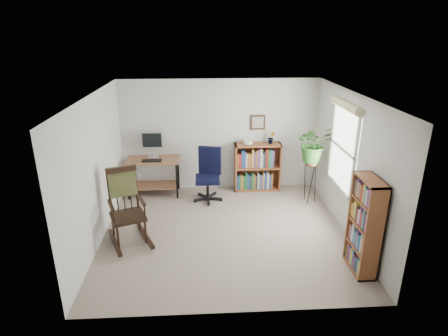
{
  "coord_description": "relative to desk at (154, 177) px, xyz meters",
  "views": [
    {
      "loc": [
        -0.36,
        -5.76,
        3.37
      ],
      "look_at": [
        0.0,
        0.4,
        1.05
      ],
      "focal_mm": 30.0,
      "sensor_mm": 36.0,
      "label": 1
    }
  ],
  "objects": [
    {
      "name": "rocking_chair",
      "position": [
        -0.19,
        -1.91,
        0.25
      ],
      "size": [
        1.02,
        1.27,
        1.28
      ],
      "primitive_type": null,
      "rotation": [
        0.0,
        0.0,
        0.38
      ],
      "color": "black",
      "rests_on": "floor"
    },
    {
      "name": "desk",
      "position": [
        0.0,
        0.0,
        0.0
      ],
      "size": [
        1.1,
        0.6,
        0.79
      ],
      "primitive_type": null,
      "color": "#8E5D3F",
      "rests_on": "floor"
    },
    {
      "name": "wall_front",
      "position": [
        1.42,
        -3.7,
        0.81
      ],
      "size": [
        4.2,
        0.0,
        2.4
      ],
      "primitive_type": "cube",
      "color": "beige",
      "rests_on": "ground"
    },
    {
      "name": "spider_plant",
      "position": [
        3.22,
        -0.57,
        1.21
      ],
      "size": [
        1.69,
        1.88,
        1.46
      ],
      "primitive_type": "imported",
      "color": "#2B6222",
      "rests_on": "plant_stand"
    },
    {
      "name": "tall_bookshelf",
      "position": [
        3.34,
        -2.89,
        0.33
      ],
      "size": [
        0.27,
        0.63,
        1.44
      ],
      "primitive_type": null,
      "color": "brown",
      "rests_on": "floor"
    },
    {
      "name": "ceiling",
      "position": [
        1.42,
        -1.7,
        2.01
      ],
      "size": [
        4.2,
        4.0,
        0.0
      ],
      "primitive_type": "cube",
      "color": "silver",
      "rests_on": "ground"
    },
    {
      "name": "office_chair",
      "position": [
        1.14,
        -0.38,
        0.16
      ],
      "size": [
        0.74,
        0.74,
        1.11
      ],
      "primitive_type": null,
      "rotation": [
        0.0,
        0.0,
        -0.26
      ],
      "color": "black",
      "rests_on": "floor"
    },
    {
      "name": "plant_stand",
      "position": [
        3.22,
        -0.57,
        0.08
      ],
      "size": [
        0.3,
        0.3,
        0.94
      ],
      "primitive_type": null,
      "rotation": [
        0.0,
        0.0,
        -0.19
      ],
      "color": "black",
      "rests_on": "floor"
    },
    {
      "name": "potted_plant_small",
      "position": [
        2.52,
        0.13,
        0.71
      ],
      "size": [
        0.13,
        0.24,
        0.11
      ],
      "primitive_type": "imported",
      "color": "#2B6222",
      "rests_on": "low_bookshelf"
    },
    {
      "name": "framed_picture",
      "position": [
        2.24,
        0.27,
        1.09
      ],
      "size": [
        0.32,
        0.04,
        0.32
      ],
      "primitive_type": null,
      "color": "black",
      "rests_on": "wall_back"
    },
    {
      "name": "keyboard",
      "position": [
        0.0,
        -0.12,
        0.41
      ],
      "size": [
        0.4,
        0.15,
        0.02
      ],
      "primitive_type": "cube",
      "color": "black",
      "rests_on": "desk"
    },
    {
      "name": "low_bookshelf",
      "position": [
        2.24,
        0.12,
        0.13
      ],
      "size": [
        0.99,
        0.33,
        1.05
      ],
      "primitive_type": null,
      "color": "brown",
      "rests_on": "floor"
    },
    {
      "name": "wall_back",
      "position": [
        1.42,
        0.3,
        0.81
      ],
      "size": [
        4.2,
        0.0,
        2.4
      ],
      "primitive_type": "cube",
      "color": "beige",
      "rests_on": "ground"
    },
    {
      "name": "monitor",
      "position": [
        0.0,
        0.14,
        0.67
      ],
      "size": [
        0.46,
        0.16,
        0.56
      ],
      "primitive_type": null,
      "color": "#B8B8BC",
      "rests_on": "desk"
    },
    {
      "name": "window",
      "position": [
        3.48,
        -1.4,
        1.01
      ],
      "size": [
        0.12,
        1.2,
        1.5
      ],
      "primitive_type": null,
      "color": "white",
      "rests_on": "wall_right"
    },
    {
      "name": "wall_left",
      "position": [
        -0.68,
        -1.7,
        0.81
      ],
      "size": [
        0.0,
        4.0,
        2.4
      ],
      "primitive_type": "cube",
      "color": "beige",
      "rests_on": "ground"
    },
    {
      "name": "floor",
      "position": [
        1.42,
        -1.7,
        -0.39
      ],
      "size": [
        4.2,
        4.0,
        0.0
      ],
      "primitive_type": "cube",
      "color": "gray",
      "rests_on": "ground"
    },
    {
      "name": "wall_right",
      "position": [
        3.52,
        -1.7,
        0.81
      ],
      "size": [
        0.0,
        4.0,
        2.4
      ],
      "primitive_type": "cube",
      "color": "beige",
      "rests_on": "ground"
    }
  ]
}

